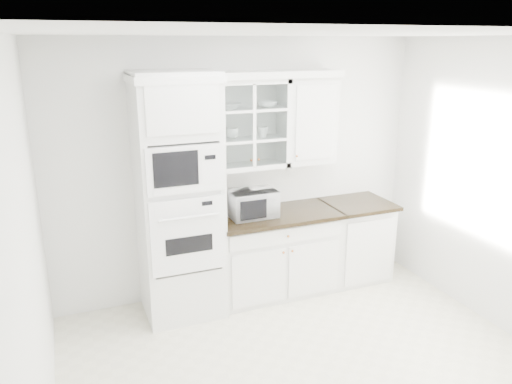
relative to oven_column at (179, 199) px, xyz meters
name	(u,v)px	position (x,y,z in m)	size (l,w,h in m)	color
ground	(314,374)	(0.75, -1.42, -1.19)	(4.00, 3.50, 0.01)	beige
room_shell	(296,154)	(0.75, -0.99, 0.58)	(4.00, 3.50, 2.70)	white
oven_column	(179,199)	(0.00, 0.00, 0.00)	(0.76, 0.68, 2.40)	silver
base_cabinet_run	(275,252)	(1.03, 0.03, -0.74)	(1.32, 0.67, 0.92)	silver
extra_base_cabinet	(354,239)	(2.03, 0.03, -0.74)	(0.72, 0.67, 0.92)	silver
upper_cabinet_glass	(248,124)	(0.78, 0.17, 0.65)	(0.80, 0.33, 0.90)	silver
upper_cabinet_solid	(308,120)	(1.46, 0.17, 0.65)	(0.55, 0.33, 0.90)	silver
crown_molding	(239,75)	(0.68, 0.14, 1.14)	(2.14, 0.38, 0.07)	white
countertop_microwave	(252,203)	(0.76, 0.02, -0.14)	(0.48, 0.40, 0.28)	white
bowl_a	(227,106)	(0.56, 0.18, 0.84)	(0.24, 0.24, 0.06)	white
bowl_b	(268,104)	(0.98, 0.15, 0.84)	(0.20, 0.20, 0.06)	white
cup_a	(231,133)	(0.60, 0.18, 0.57)	(0.14, 0.14, 0.11)	white
cup_b	(262,132)	(0.93, 0.15, 0.56)	(0.11, 0.11, 0.11)	white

